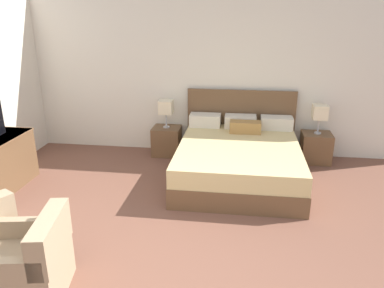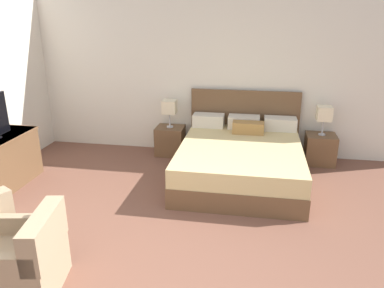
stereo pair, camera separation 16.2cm
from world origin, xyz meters
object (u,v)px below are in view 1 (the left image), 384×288
Objects in this scene: table_lamp_right at (320,113)px; table_lamp_left at (166,107)px; nightstand_right at (316,148)px; bed at (239,158)px; armchair_companion at (27,268)px; nightstand_left at (167,141)px.

table_lamp_left is at bearing 180.00° from table_lamp_right.
table_lamp_left is 1.00× the size of table_lamp_right.
nightstand_right is 1.04× the size of table_lamp_left.
bed is 1.45m from nightstand_right.
armchair_companion is (-2.95, -3.50, -0.54)m from table_lamp_right.
bed is 1.54m from table_lamp_right.
armchair_companion is at bearing -98.05° from table_lamp_left.
bed is 4.41× the size of nightstand_left.
bed is 2.66× the size of armchair_companion.
table_lamp_left is at bearing 90.00° from nightstand_left.
armchair_companion is at bearing -130.20° from table_lamp_right.
nightstand_right is 0.60× the size of armchair_companion.
table_lamp_right is 0.58× the size of armchair_companion.
table_lamp_right is (2.46, 0.00, 0.00)m from table_lamp_left.
bed is 3.23m from armchair_companion.
nightstand_right is 0.58m from table_lamp_right.
table_lamp_right is (0.00, 0.00, 0.58)m from nightstand_right.
bed is 4.59× the size of table_lamp_right.
nightstand_left is 2.46m from nightstand_right.
nightstand_right is 4.58m from armchair_companion.
armchair_companion reaches higher than nightstand_right.
table_lamp_left is at bearing 81.95° from armchair_companion.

